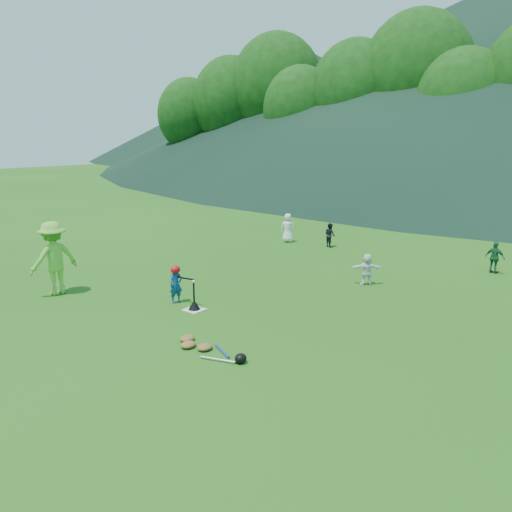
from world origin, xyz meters
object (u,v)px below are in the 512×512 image
(fielder_b, at_px, (330,235))
(batting_tee, at_px, (194,305))
(fielder_a, at_px, (288,228))
(fielder_c, at_px, (495,258))
(batter_child, at_px, (176,285))
(home_plate, at_px, (194,310))
(adult_coach, at_px, (54,258))
(equipment_pile, at_px, (204,347))
(fielder_d, at_px, (367,269))

(fielder_b, relative_size, batting_tee, 1.37)
(fielder_a, relative_size, fielder_c, 1.16)
(fielder_c, bearing_deg, batting_tee, 68.52)
(batter_child, bearing_deg, batting_tee, -81.58)
(home_plate, height_order, fielder_a, fielder_a)
(batting_tee, bearing_deg, adult_coach, -161.01)
(equipment_pile, bearing_deg, fielder_a, 115.23)
(fielder_d, bearing_deg, batter_child, 19.55)
(fielder_b, height_order, fielder_d, fielder_b)
(home_plate, xyz_separation_m, adult_coach, (-3.90, -1.34, 0.99))
(batter_child, height_order, equipment_pile, batter_child)
(home_plate, xyz_separation_m, batter_child, (-0.76, 0.12, 0.47))
(batter_child, relative_size, adult_coach, 0.48)
(fielder_b, xyz_separation_m, fielder_d, (3.38, -3.85, -0.00))
(fielder_a, bearing_deg, batter_child, 73.66)
(home_plate, height_order, fielder_b, fielder_b)
(home_plate, bearing_deg, fielder_d, 62.39)
(adult_coach, xyz_separation_m, fielder_b, (2.93, 9.80, -0.53))
(batter_child, distance_m, batting_tee, 0.85)
(fielder_a, relative_size, fielder_b, 1.26)
(fielder_c, bearing_deg, home_plate, 68.52)
(home_plate, bearing_deg, fielder_c, 58.40)
(fielder_d, height_order, batting_tee, fielder_d)
(home_plate, distance_m, equipment_pile, 2.43)
(fielder_b, distance_m, equipment_pile, 10.45)
(fielder_c, height_order, fielder_d, fielder_c)
(fielder_d, relative_size, equipment_pile, 0.51)
(batter_child, height_order, fielder_d, batter_child)
(fielder_d, bearing_deg, fielder_a, -69.85)
(batting_tee, bearing_deg, fielder_c, 58.40)
(adult_coach, height_order, fielder_d, adult_coach)
(equipment_pile, bearing_deg, fielder_d, 84.78)
(adult_coach, height_order, equipment_pile, adult_coach)
(batting_tee, bearing_deg, fielder_d, 62.39)
(fielder_c, relative_size, batting_tee, 1.49)
(fielder_b, height_order, batting_tee, fielder_b)
(home_plate, xyz_separation_m, fielder_a, (-2.76, 8.18, 0.58))
(batting_tee, bearing_deg, batter_child, 170.79)
(home_plate, height_order, fielder_d, fielder_d)
(fielder_a, relative_size, fielder_d, 1.27)
(home_plate, height_order, fielder_c, fielder_c)
(fielder_a, xyz_separation_m, fielder_c, (7.79, -0.01, -0.08))
(home_plate, relative_size, batting_tee, 0.66)
(home_plate, distance_m, fielder_d, 5.22)
(home_plate, xyz_separation_m, equipment_pile, (1.84, -1.59, 0.06))
(batter_child, relative_size, batting_tee, 1.42)
(batter_child, height_order, fielder_a, fielder_a)
(batter_child, xyz_separation_m, fielder_b, (-0.21, 8.34, -0.02))
(home_plate, xyz_separation_m, fielder_b, (-0.97, 8.46, 0.46))
(fielder_a, distance_m, batting_tee, 8.65)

